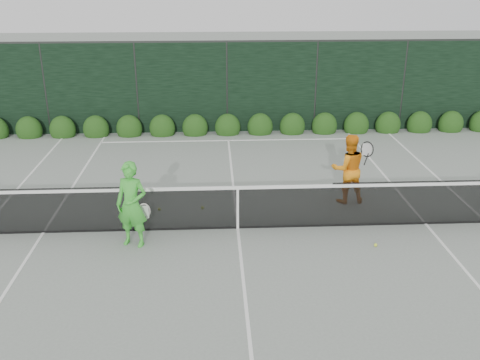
{
  "coord_description": "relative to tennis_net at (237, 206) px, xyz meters",
  "views": [
    {
      "loc": [
        -0.48,
        -10.3,
        5.16
      ],
      "look_at": [
        0.06,
        0.3,
        1.0
      ],
      "focal_mm": 40.0,
      "sensor_mm": 36.0,
      "label": 1
    }
  ],
  "objects": [
    {
      "name": "ground",
      "position": [
        0.02,
        0.0,
        -0.53
      ],
      "size": [
        80.0,
        80.0,
        0.0
      ],
      "primitive_type": "plane",
      "color": "gray",
      "rests_on": "ground"
    },
    {
      "name": "tennis_net",
      "position": [
        0.0,
        0.0,
        0.0
      ],
      "size": [
        12.9,
        0.1,
        1.07
      ],
      "color": "#103218",
      "rests_on": "ground"
    },
    {
      "name": "player_woman",
      "position": [
        -2.09,
        -0.6,
        0.34
      ],
      "size": [
        0.74,
        0.59,
        1.75
      ],
      "rotation": [
        0.0,
        0.0,
        -0.31
      ],
      "color": "green",
      "rests_on": "ground"
    },
    {
      "name": "player_man",
      "position": [
        2.69,
        1.32,
        0.3
      ],
      "size": [
        0.91,
        0.67,
        1.67
      ],
      "rotation": [
        0.0,
        0.0,
        3.19
      ],
      "color": "orange",
      "rests_on": "ground"
    },
    {
      "name": "court_lines",
      "position": [
        0.02,
        0.0,
        -0.53
      ],
      "size": [
        11.03,
        23.83,
        0.01
      ],
      "color": "white",
      "rests_on": "ground"
    },
    {
      "name": "windscreen_fence",
      "position": [
        0.02,
        -2.71,
        0.98
      ],
      "size": [
        32.0,
        21.07,
        3.06
      ],
      "color": "black",
      "rests_on": "ground"
    },
    {
      "name": "hedge_row",
      "position": [
        0.02,
        7.15,
        -0.3
      ],
      "size": [
        31.66,
        0.65,
        0.94
      ],
      "color": "#13330E",
      "rests_on": "ground"
    },
    {
      "name": "tennis_balls",
      "position": [
        0.09,
        0.37,
        -0.5
      ],
      "size": [
        4.56,
        2.07,
        0.07
      ],
      "color": "#D0E633",
      "rests_on": "ground"
    }
  ]
}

